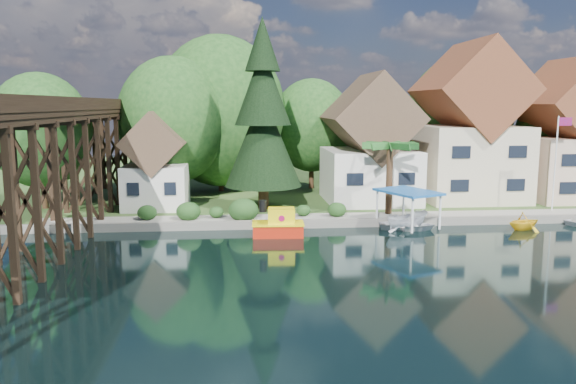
{
  "coord_description": "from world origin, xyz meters",
  "views": [
    {
      "loc": [
        -4.39,
        -31.48,
        8.86
      ],
      "look_at": [
        -0.99,
        6.0,
        2.97
      ],
      "focal_mm": 35.0,
      "sensor_mm": 36.0,
      "label": 1
    }
  ],
  "objects_px": {
    "boat_yellow": "(524,220)",
    "palm_tree": "(390,148)",
    "boat_canopy": "(408,213)",
    "house_left": "(370,148)",
    "flagpole": "(558,153)",
    "trestle_bridge": "(54,160)",
    "house_center": "(469,132)",
    "shed": "(156,167)",
    "boat_white_a": "(407,224)",
    "tugboat": "(279,225)",
    "house_right": "(569,139)",
    "conifer": "(263,118)"
  },
  "relations": [
    {
      "from": "palm_tree",
      "to": "house_left",
      "type": "bearing_deg",
      "value": 91.22
    },
    {
      "from": "house_right",
      "to": "palm_tree",
      "type": "xyz_separation_m",
      "value": [
        -17.87,
        -6.01,
        -0.17
      ]
    },
    {
      "from": "boat_white_a",
      "to": "boat_yellow",
      "type": "xyz_separation_m",
      "value": [
        8.28,
        -0.8,
        0.3
      ]
    },
    {
      "from": "boat_white_a",
      "to": "palm_tree",
      "type": "bearing_deg",
      "value": 21.28
    },
    {
      "from": "shed",
      "to": "flagpole",
      "type": "distance_m",
      "value": 31.81
    },
    {
      "from": "shed",
      "to": "palm_tree",
      "type": "distance_m",
      "value": 18.76
    },
    {
      "from": "boat_canopy",
      "to": "boat_yellow",
      "type": "height_order",
      "value": "boat_canopy"
    },
    {
      "from": "house_center",
      "to": "tugboat",
      "type": "distance_m",
      "value": 21.46
    },
    {
      "from": "shed",
      "to": "house_center",
      "type": "bearing_deg",
      "value": 4.24
    },
    {
      "from": "flagpole",
      "to": "tugboat",
      "type": "distance_m",
      "value": 22.95
    },
    {
      "from": "house_right",
      "to": "boat_yellow",
      "type": "distance_m",
      "value": 14.44
    },
    {
      "from": "shed",
      "to": "palm_tree",
      "type": "relative_size",
      "value": 1.34
    },
    {
      "from": "house_center",
      "to": "tugboat",
      "type": "xyz_separation_m",
      "value": [
        -17.66,
        -10.81,
        -5.66
      ]
    },
    {
      "from": "boat_canopy",
      "to": "boat_white_a",
      "type": "bearing_deg",
      "value": 91.02
    },
    {
      "from": "flagpole",
      "to": "boat_yellow",
      "type": "xyz_separation_m",
      "value": [
        -4.55,
        -4.0,
        -4.37
      ]
    },
    {
      "from": "house_left",
      "to": "boat_canopy",
      "type": "relative_size",
      "value": 2.1
    },
    {
      "from": "trestle_bridge",
      "to": "house_center",
      "type": "bearing_deg",
      "value": 19.49
    },
    {
      "from": "tugboat",
      "to": "house_left",
      "type": "bearing_deg",
      "value": 49.98
    },
    {
      "from": "palm_tree",
      "to": "boat_white_a",
      "type": "xyz_separation_m",
      "value": [
        0.5,
        -3.2,
        -5.2
      ]
    },
    {
      "from": "conifer",
      "to": "tugboat",
      "type": "relative_size",
      "value": 4.23
    },
    {
      "from": "flagpole",
      "to": "trestle_bridge",
      "type": "bearing_deg",
      "value": -172.47
    },
    {
      "from": "house_left",
      "to": "house_right",
      "type": "relative_size",
      "value": 0.88
    },
    {
      "from": "palm_tree",
      "to": "house_center",
      "type": "bearing_deg",
      "value": 36.26
    },
    {
      "from": "boat_canopy",
      "to": "house_center",
      "type": "bearing_deg",
      "value": 49.3
    },
    {
      "from": "house_left",
      "to": "palm_tree",
      "type": "xyz_separation_m",
      "value": [
        0.13,
        -6.01,
        0.47
      ]
    },
    {
      "from": "palm_tree",
      "to": "boat_yellow",
      "type": "xyz_separation_m",
      "value": [
        8.79,
        -4.01,
        -4.9
      ]
    },
    {
      "from": "boat_yellow",
      "to": "palm_tree",
      "type": "bearing_deg",
      "value": 47.54
    },
    {
      "from": "trestle_bridge",
      "to": "palm_tree",
      "type": "distance_m",
      "value": 23.63
    },
    {
      "from": "conifer",
      "to": "boat_white_a",
      "type": "relative_size",
      "value": 3.81
    },
    {
      "from": "flagpole",
      "to": "conifer",
      "type": "bearing_deg",
      "value": 171.68
    },
    {
      "from": "house_right",
      "to": "house_left",
      "type": "bearing_deg",
      "value": -180.0
    },
    {
      "from": "shed",
      "to": "boat_canopy",
      "type": "xyz_separation_m",
      "value": [
        18.63,
        -7.73,
        -2.61
      ]
    },
    {
      "from": "flagpole",
      "to": "boat_canopy",
      "type": "distance_m",
      "value": 13.79
    },
    {
      "from": "flagpole",
      "to": "tugboat",
      "type": "xyz_separation_m",
      "value": [
        -22.12,
        -4.3,
        -4.33
      ]
    },
    {
      "from": "house_right",
      "to": "boat_white_a",
      "type": "distance_m",
      "value": 20.38
    },
    {
      "from": "tugboat",
      "to": "trestle_bridge",
      "type": "bearing_deg",
      "value": -177.94
    },
    {
      "from": "conifer",
      "to": "boat_yellow",
      "type": "height_order",
      "value": "conifer"
    },
    {
      "from": "boat_canopy",
      "to": "house_left",
      "type": "bearing_deg",
      "value": 93.91
    },
    {
      "from": "shed",
      "to": "boat_yellow",
      "type": "relative_size",
      "value": 2.91
    },
    {
      "from": "house_left",
      "to": "boat_white_a",
      "type": "height_order",
      "value": "house_left"
    },
    {
      "from": "house_right",
      "to": "palm_tree",
      "type": "distance_m",
      "value": 18.86
    },
    {
      "from": "conifer",
      "to": "flagpole",
      "type": "height_order",
      "value": "conifer"
    },
    {
      "from": "tugboat",
      "to": "boat_white_a",
      "type": "distance_m",
      "value": 9.36
    },
    {
      "from": "shed",
      "to": "boat_white_a",
      "type": "height_order",
      "value": "shed"
    },
    {
      "from": "palm_tree",
      "to": "flagpole",
      "type": "distance_m",
      "value": 13.35
    },
    {
      "from": "shed",
      "to": "boat_yellow",
      "type": "distance_m",
      "value": 28.4
    },
    {
      "from": "house_center",
      "to": "boat_canopy",
      "type": "xyz_separation_m",
      "value": [
        -8.37,
        -9.73,
        -5.2
      ]
    },
    {
      "from": "tugboat",
      "to": "boat_yellow",
      "type": "distance_m",
      "value": 17.57
    },
    {
      "from": "boat_white_a",
      "to": "house_right",
      "type": "bearing_deg",
      "value": -49.7
    },
    {
      "from": "conifer",
      "to": "flagpole",
      "type": "bearing_deg",
      "value": -8.32
    }
  ]
}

